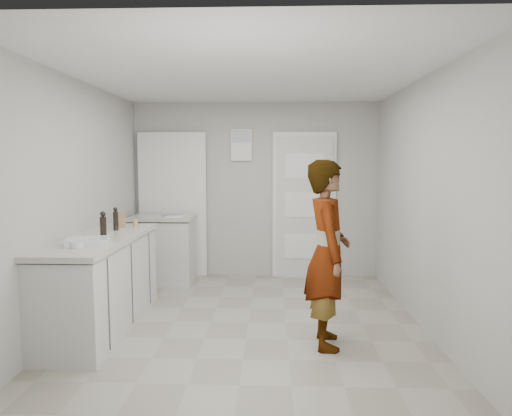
{
  "coord_description": "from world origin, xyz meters",
  "views": [
    {
      "loc": [
        0.24,
        -4.57,
        1.66
      ],
      "look_at": [
        0.06,
        0.4,
        1.15
      ],
      "focal_mm": 32.0,
      "sensor_mm": 36.0,
      "label": 1
    }
  ],
  "objects_px": {
    "cake_mix_box": "(121,220)",
    "baking_dish": "(88,242)",
    "person": "(327,254)",
    "spice_jar": "(135,223)",
    "oil_cruet_a": "(103,224)",
    "egg_bowl": "(77,244)",
    "oil_cruet_b": "(116,219)"
  },
  "relations": [
    {
      "from": "cake_mix_box",
      "to": "baking_dish",
      "type": "relative_size",
      "value": 0.42
    },
    {
      "from": "person",
      "to": "spice_jar",
      "type": "xyz_separation_m",
      "value": [
        -2.04,
        1.03,
        0.13
      ]
    },
    {
      "from": "oil_cruet_a",
      "to": "egg_bowl",
      "type": "height_order",
      "value": "oil_cruet_a"
    },
    {
      "from": "person",
      "to": "baking_dish",
      "type": "relative_size",
      "value": 4.0
    },
    {
      "from": "oil_cruet_a",
      "to": "baking_dish",
      "type": "distance_m",
      "value": 0.48
    },
    {
      "from": "baking_dish",
      "to": "spice_jar",
      "type": "bearing_deg",
      "value": 85.94
    },
    {
      "from": "oil_cruet_b",
      "to": "egg_bowl",
      "type": "xyz_separation_m",
      "value": [
        -0.0,
        -0.98,
        -0.09
      ]
    },
    {
      "from": "spice_jar",
      "to": "oil_cruet_a",
      "type": "distance_m",
      "value": 0.68
    },
    {
      "from": "person",
      "to": "egg_bowl",
      "type": "bearing_deg",
      "value": 95.14
    },
    {
      "from": "cake_mix_box",
      "to": "egg_bowl",
      "type": "distance_m",
      "value": 1.16
    },
    {
      "from": "person",
      "to": "spice_jar",
      "type": "height_order",
      "value": "person"
    },
    {
      "from": "oil_cruet_a",
      "to": "egg_bowl",
      "type": "distance_m",
      "value": 0.58
    },
    {
      "from": "cake_mix_box",
      "to": "baking_dish",
      "type": "distance_m",
      "value": 1.06
    },
    {
      "from": "person",
      "to": "cake_mix_box",
      "type": "xyz_separation_m",
      "value": [
        -2.19,
        0.95,
        0.17
      ]
    },
    {
      "from": "baking_dish",
      "to": "egg_bowl",
      "type": "distance_m",
      "value": 0.12
    },
    {
      "from": "spice_jar",
      "to": "oil_cruet_b",
      "type": "relative_size",
      "value": 0.33
    },
    {
      "from": "spice_jar",
      "to": "egg_bowl",
      "type": "xyz_separation_m",
      "value": [
        -0.13,
        -1.24,
        -0.01
      ]
    },
    {
      "from": "person",
      "to": "oil_cruet_b",
      "type": "relative_size",
      "value": 6.7
    },
    {
      "from": "person",
      "to": "oil_cruet_b",
      "type": "height_order",
      "value": "person"
    },
    {
      "from": "oil_cruet_a",
      "to": "egg_bowl",
      "type": "bearing_deg",
      "value": -91.72
    },
    {
      "from": "baking_dish",
      "to": "cake_mix_box",
      "type": "bearing_deg",
      "value": 93.34
    },
    {
      "from": "baking_dish",
      "to": "oil_cruet_b",
      "type": "bearing_deg",
      "value": 93.34
    },
    {
      "from": "oil_cruet_b",
      "to": "baking_dish",
      "type": "relative_size",
      "value": 0.6
    },
    {
      "from": "cake_mix_box",
      "to": "oil_cruet_a",
      "type": "distance_m",
      "value": 0.59
    },
    {
      "from": "oil_cruet_b",
      "to": "baking_dish",
      "type": "distance_m",
      "value": 0.88
    },
    {
      "from": "person",
      "to": "baking_dish",
      "type": "xyz_separation_m",
      "value": [
        -2.12,
        -0.11,
        0.11
      ]
    },
    {
      "from": "spice_jar",
      "to": "oil_cruet_a",
      "type": "bearing_deg",
      "value": -99.92
    },
    {
      "from": "cake_mix_box",
      "to": "baking_dish",
      "type": "height_order",
      "value": "cake_mix_box"
    },
    {
      "from": "cake_mix_box",
      "to": "spice_jar",
      "type": "distance_m",
      "value": 0.17
    },
    {
      "from": "oil_cruet_a",
      "to": "oil_cruet_b",
      "type": "height_order",
      "value": "same"
    },
    {
      "from": "cake_mix_box",
      "to": "baking_dish",
      "type": "xyz_separation_m",
      "value": [
        0.06,
        -1.06,
        -0.06
      ]
    },
    {
      "from": "baking_dish",
      "to": "egg_bowl",
      "type": "xyz_separation_m",
      "value": [
        -0.05,
        -0.1,
        -0.0
      ]
    }
  ]
}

